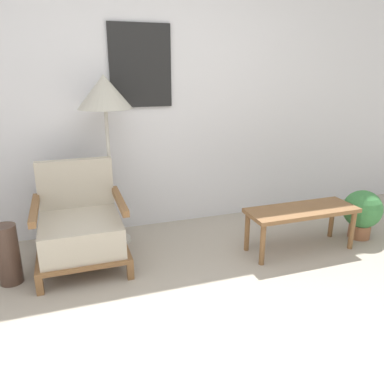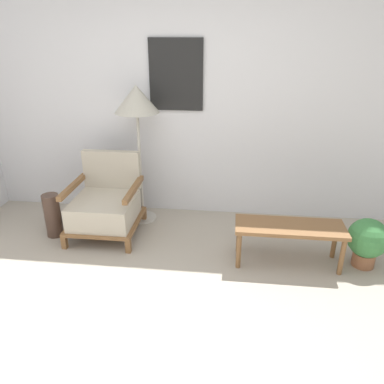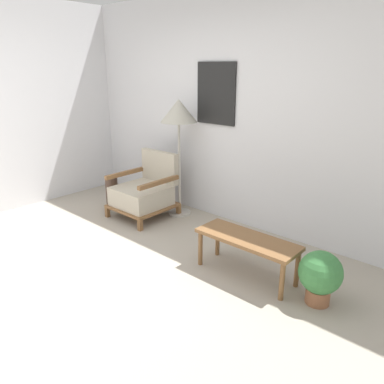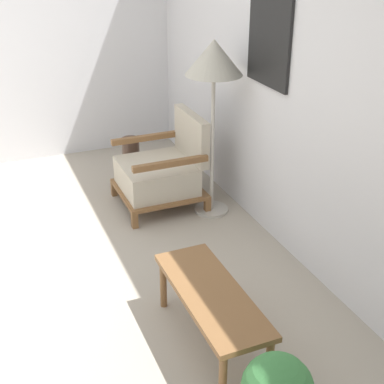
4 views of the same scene
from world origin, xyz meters
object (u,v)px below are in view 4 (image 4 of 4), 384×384
object	(u,v)px
armchair	(162,171)
vase	(131,161)
floor_lamp	(214,65)
coffee_table	(211,299)

from	to	relation	value
armchair	vase	distance (m)	0.55
floor_lamp	vase	xyz separation A→B (m)	(-0.83, -0.47, -1.05)
floor_lamp	coffee_table	bearing A→B (deg)	-24.76
floor_lamp	vase	size ratio (longest dim) A/B	3.24
armchair	floor_lamp	distance (m)	1.06
armchair	vase	xyz separation A→B (m)	(-0.53, -0.13, -0.09)
coffee_table	armchair	bearing A→B (deg)	168.89
floor_lamp	coffee_table	distance (m)	1.93
coffee_table	vase	world-z (taller)	vase
vase	floor_lamp	bearing A→B (deg)	29.60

